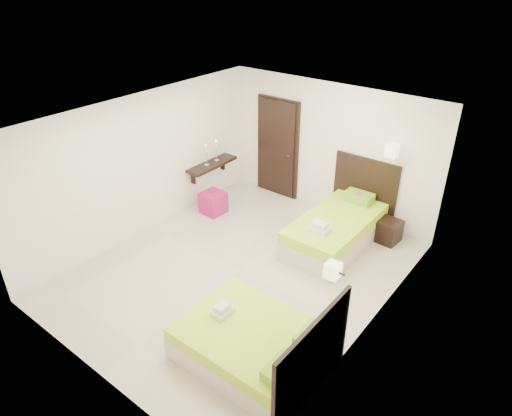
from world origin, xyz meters
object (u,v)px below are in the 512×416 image
Objects in this scene: nightstand at (387,230)px; ottoman at (213,203)px; bed_single at (338,227)px; bed_double at (258,345)px.

nightstand is 3.42m from ottoman.
bed_single is 1.17× the size of bed_double.
bed_double reaches higher than ottoman.
ottoman reaches higher than nightstand.
nightstand is at bearing 88.43° from bed_double.
bed_single is at bearing -132.51° from nightstand.
bed_single is 2.60m from ottoman.
ottoman is (-2.54, -0.57, -0.10)m from bed_single.
bed_single is at bearing 100.40° from bed_double.
bed_single is 4.90× the size of ottoman.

